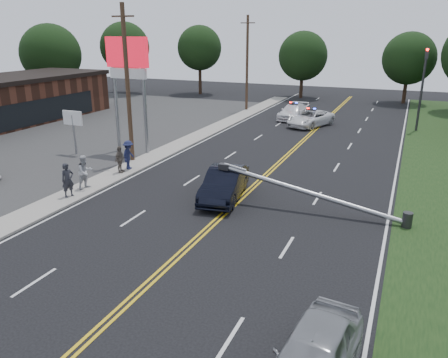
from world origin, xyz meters
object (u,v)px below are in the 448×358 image
at_px(crashed_sedan, 224,184).
at_px(bystander_d, 120,159).
at_px(utility_pole_mid, 128,85).
at_px(emergency_a, 311,118).
at_px(emergency_b, 293,112).
at_px(utility_pole_far, 247,63).
at_px(waiting_sedan, 314,356).
at_px(small_sign, 73,122).
at_px(bystander_c, 129,155).
at_px(traffic_signal, 423,82).
at_px(bystander_b, 85,172).
at_px(bystander_a, 68,180).
at_px(fallen_streetlight, 320,196).
at_px(pylon_sign, 128,67).

bearing_deg(crashed_sedan, bystander_d, 161.07).
distance_m(utility_pole_mid, bystander_d, 5.00).
xyz_separation_m(utility_pole_mid, crashed_sedan, (8.39, -3.91, -4.28)).
height_order(emergency_a, emergency_b, emergency_b).
height_order(crashed_sedan, bystander_d, bystander_d).
bearing_deg(bystander_d, emergency_a, -28.91).
height_order(utility_pole_far, waiting_sedan, utility_pole_far).
bearing_deg(small_sign, emergency_a, 50.86).
height_order(crashed_sedan, bystander_c, bystander_c).
distance_m(traffic_signal, emergency_a, 9.85).
bearing_deg(bystander_b, emergency_a, -7.16).
bearing_deg(bystander_a, utility_pole_far, 25.49).
xyz_separation_m(utility_pole_mid, emergency_b, (6.05, 19.09, -4.35)).
height_order(traffic_signal, emergency_a, traffic_signal).
height_order(waiting_sedan, bystander_c, bystander_c).
xyz_separation_m(utility_pole_far, waiting_sedan, (15.38, -36.68, -4.34)).
bearing_deg(fallen_streetlight, waiting_sedan, -79.41).
distance_m(pylon_sign, bystander_a, 10.64).
bearing_deg(traffic_signal, utility_pole_mid, -134.20).
bearing_deg(crashed_sedan, utility_pole_mid, 145.69).
relative_size(traffic_signal, crashed_sedan, 1.44).
relative_size(small_sign, bystander_b, 1.66).
bearing_deg(bystander_b, bystander_d, 11.40).
distance_m(crashed_sedan, bystander_c, 7.66).
relative_size(traffic_signal, utility_pole_mid, 0.70).
bearing_deg(pylon_sign, waiting_sedan, -44.99).
distance_m(pylon_sign, utility_pole_mid, 2.55).
bearing_deg(traffic_signal, bystander_a, -123.38).
height_order(utility_pole_far, bystander_a, utility_pole_far).
height_order(bystander_a, bystander_c, bystander_c).
height_order(emergency_b, bystander_b, bystander_b).
distance_m(waiting_sedan, bystander_b, 17.00).
height_order(fallen_streetlight, bystander_c, bystander_c).
xyz_separation_m(emergency_b, bystander_a, (-5.10, -26.22, 0.28)).
distance_m(pylon_sign, utility_pole_far, 20.06).
xyz_separation_m(traffic_signal, fallen_streetlight, (-4.11, -22.00, -3.29)).
bearing_deg(utility_pole_far, traffic_signal, -12.89).
bearing_deg(bystander_a, emergency_a, 5.86).
height_order(emergency_b, bystander_a, bystander_a).
relative_size(waiting_sedan, bystander_b, 2.32).
xyz_separation_m(pylon_sign, utility_pole_far, (1.30, 20.00, -0.91)).
height_order(emergency_a, bystander_c, bystander_c).
height_order(emergency_a, bystander_b, bystander_b).
bearing_deg(utility_pole_far, bystander_a, -88.14).
bearing_deg(emergency_a, emergency_b, 150.79).
distance_m(utility_pole_far, bystander_b, 28.06).
xyz_separation_m(small_sign, crashed_sedan, (13.19, -3.91, -1.53)).
distance_m(traffic_signal, bystander_c, 25.98).
xyz_separation_m(crashed_sedan, bystander_a, (-7.45, -3.22, 0.21)).
xyz_separation_m(waiting_sedan, bystander_b, (-14.46, 8.93, 0.32)).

